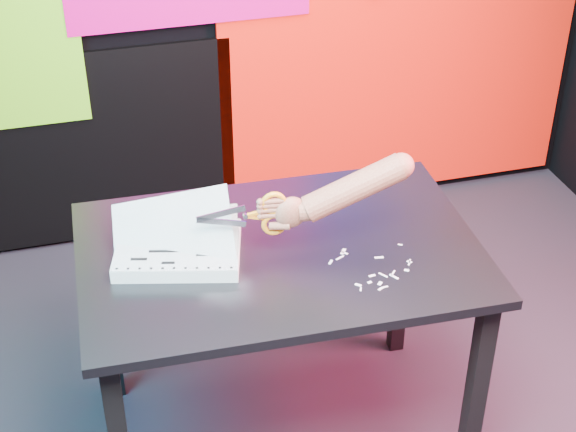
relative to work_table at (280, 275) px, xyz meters
name	(u,v)px	position (x,y,z in m)	size (l,w,h in m)	color
room	(394,68)	(0.24, -0.17, 0.70)	(3.01, 3.01, 2.71)	#212129
backdrop	(268,14)	(0.30, 1.29, 0.30)	(2.88, 0.05, 2.08)	red
work_table	(280,275)	(0.00, 0.00, 0.00)	(1.17, 0.80, 0.75)	black
printout_stack	(178,249)	(-0.28, 0.04, 0.12)	(0.40, 0.33, 0.18)	white
scissors	(268,214)	(-0.04, -0.03, 0.24)	(0.25, 0.04, 0.14)	#9C9EAB
hand_forearm	(343,192)	(0.17, -0.05, 0.29)	(0.42, 0.11, 0.21)	#AA6749
paper_clippings	(373,269)	(0.22, -0.16, 0.10)	(0.23, 0.21, 0.00)	silver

